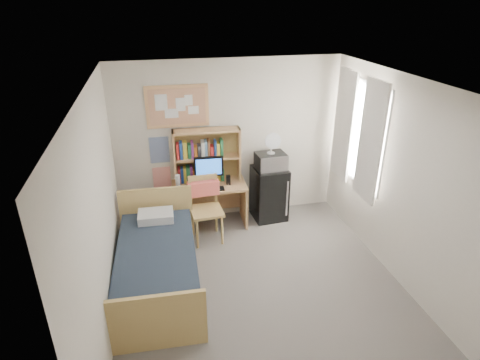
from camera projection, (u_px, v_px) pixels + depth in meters
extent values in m
cube|color=slate|center=(262.00, 292.00, 5.10)|extent=(3.60, 4.20, 0.02)
cube|color=white|center=(269.00, 86.00, 4.01)|extent=(3.60, 4.20, 0.02)
cube|color=silver|center=(229.00, 141.00, 6.41)|extent=(3.60, 0.04, 2.60)
cube|color=silver|center=(351.00, 343.00, 2.70)|extent=(3.60, 0.04, 2.60)
cube|color=silver|center=(100.00, 219.00, 4.19)|extent=(0.04, 4.20, 2.60)
cube|color=silver|center=(406.00, 186.00, 4.92)|extent=(0.04, 4.20, 2.60)
cube|color=white|center=(358.00, 133.00, 5.84)|extent=(0.10, 1.40, 1.70)
cube|color=silver|center=(370.00, 142.00, 5.48)|extent=(0.04, 0.55, 1.70)
cube|color=silver|center=(344.00, 125.00, 6.19)|extent=(0.04, 0.55, 1.70)
cube|color=tan|center=(177.00, 106.00, 5.98)|extent=(0.94, 0.03, 0.64)
cube|color=navy|center=(159.00, 150.00, 6.20)|extent=(0.30, 0.01, 0.42)
cube|color=red|center=(162.00, 178.00, 6.40)|extent=(0.28, 0.01, 0.36)
cube|color=tan|center=(210.00, 205.00, 6.45)|extent=(1.19, 0.64, 0.72)
cube|color=tan|center=(207.00, 210.00, 5.98)|extent=(0.54, 0.54, 1.01)
cube|color=black|center=(269.00, 193.00, 6.65)|extent=(0.56, 0.56, 0.89)
cube|color=#1A232F|center=(158.00, 268.00, 5.09)|extent=(1.10, 2.06, 0.56)
cube|color=tan|center=(207.00, 156.00, 6.26)|extent=(1.05, 0.32, 0.85)
cube|color=black|center=(209.00, 172.00, 6.15)|extent=(0.45, 0.06, 0.47)
cube|color=black|center=(210.00, 189.00, 6.12)|extent=(0.43, 0.16, 0.02)
cube|color=black|center=(190.00, 182.00, 6.17)|extent=(0.07, 0.07, 0.17)
cube|color=black|center=(228.00, 180.00, 6.26)|extent=(0.07, 0.07, 0.16)
cylinder|color=silver|center=(178.00, 182.00, 6.09)|extent=(0.07, 0.07, 0.24)
cube|color=#FF6E61|center=(203.00, 188.00, 6.04)|extent=(0.48, 0.17, 0.23)
cube|color=silver|center=(271.00, 161.00, 6.39)|extent=(0.48, 0.38, 0.27)
cylinder|color=silver|center=(271.00, 144.00, 6.26)|extent=(0.27, 0.27, 0.32)
cube|color=silver|center=(156.00, 216.00, 5.62)|extent=(0.50, 0.36, 0.12)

